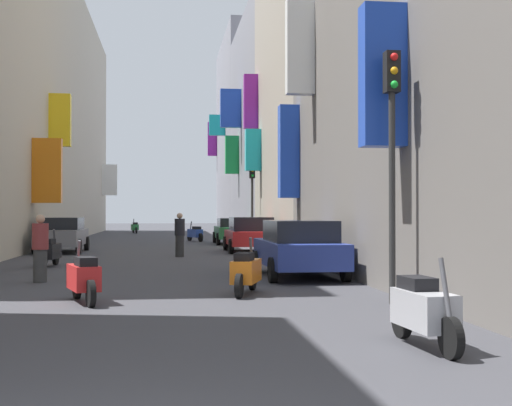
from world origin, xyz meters
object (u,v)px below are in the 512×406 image
Objects in this scene: parked_car_green at (233,230)px; scooter_green at (135,227)px; pedestrian_near_left at (180,235)px; traffic_light_near_corner at (252,189)px; traffic_light_far_corner at (392,133)px; parked_car_red at (250,234)px; scooter_orange at (246,271)px; parked_car_blue at (299,247)px; scooter_silver at (424,310)px; scooter_black at (50,251)px; scooter_blue at (195,233)px; pedestrian_crossing at (40,249)px; scooter_red at (84,278)px; parked_car_grey at (62,234)px.

parked_car_green is 20.29m from scooter_green.
parked_car_green is at bearing 73.92° from pedestrian_near_left.
traffic_light_near_corner is 0.89× the size of traffic_light_far_corner.
parked_car_red is 0.87× the size of traffic_light_far_corner.
scooter_orange is 0.46× the size of traffic_light_near_corner.
scooter_silver is (-0.22, -9.35, -0.30)m from parked_car_blue.
parked_car_green is at bearing 90.25° from parked_car_red.
scooter_black is 0.96× the size of scooter_orange.
pedestrian_crossing is (-4.54, -22.56, 0.33)m from scooter_blue.
traffic_light_far_corner is (7.60, -9.60, 2.64)m from scooter_black.
scooter_black is 0.93× the size of scooter_green.
parked_car_blue is 2.45× the size of scooter_black.
parked_car_blue is 1.09× the size of parked_car_green.
pedestrian_crossing is (0.57, -4.86, 0.33)m from scooter_black.
scooter_orange is at bearing -84.34° from scooter_green.
parked_car_green reaches higher than scooter_red.
parked_car_green is at bearing 85.32° from scooter_orange.
scooter_silver is at bearing -81.49° from pedestrian_near_left.
scooter_blue is at bearing 73.88° from scooter_black.
traffic_light_far_corner reaches higher than parked_car_grey.
scooter_green is at bearing 88.29° from scooter_black.
scooter_red and scooter_orange have the same top height.
parked_car_grey reaches higher than scooter_red.
parked_car_green reaches higher than scooter_orange.
scooter_silver is at bearing -55.05° from pedestrian_crossing.
parked_car_grey is 2.35× the size of scooter_red.
parked_car_green is at bearing 89.82° from parked_car_blue.
parked_car_red reaches higher than parked_car_green.
parked_car_green is 3.78m from scooter_blue.
scooter_red is (-4.91, -23.19, -0.26)m from parked_car_green.
scooter_black and scooter_silver have the same top height.
traffic_light_near_corner is at bearing 25.12° from parked_car_grey.
scooter_green is (-5.94, 19.40, -0.26)m from parked_car_green.
parked_car_blue reaches higher than scooter_green.
pedestrian_near_left is at bearing 46.37° from scooter_black.
pedestrian_near_left is at bearing 69.25° from pedestrian_crossing.
pedestrian_crossing is at bearing -113.11° from traffic_light_near_corner.
traffic_light_far_corner is at bearing -81.37° from scooter_green.
scooter_red is at bearing -105.30° from traffic_light_near_corner.
parked_car_green is 3.47m from traffic_light_near_corner.
pedestrian_near_left reaches higher than parked_car_blue.
traffic_light_far_corner is (0.93, 3.98, 2.64)m from scooter_silver.
parked_car_red is at bearing 92.13° from traffic_light_far_corner.
scooter_silver is (1.54, -5.77, -0.00)m from scooter_orange.
parked_car_grey reaches higher than scooter_black.
scooter_red is 9.01m from scooter_black.
parked_car_red is 2.46× the size of pedestrian_near_left.
parked_car_grey is at bearing 109.20° from scooter_silver.
parked_car_blue is 16.07m from traffic_light_near_corner.
parked_car_grey is 9.49m from traffic_light_near_corner.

